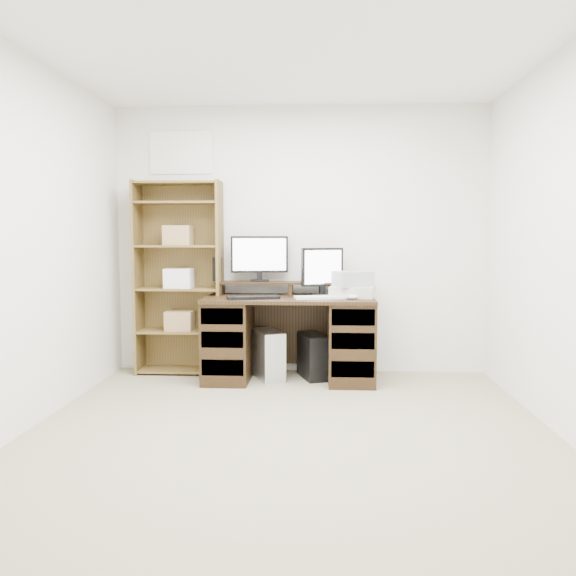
# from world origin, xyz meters

# --- Properties ---
(room) EXTENTS (3.54, 4.04, 2.54)m
(room) POSITION_xyz_m (-0.00, 0.00, 1.25)
(room) COLOR tan
(room) RESTS_ON ground
(desk) EXTENTS (1.50, 0.70, 0.75)m
(desk) POSITION_xyz_m (-0.08, 1.64, 0.39)
(desk) COLOR black
(desk) RESTS_ON ground
(riser_shelf) EXTENTS (1.40, 0.22, 0.12)m
(riser_shelf) POSITION_xyz_m (-0.08, 1.85, 0.84)
(riser_shelf) COLOR black
(riser_shelf) RESTS_ON desk
(monitor_wide) EXTENTS (0.53, 0.16, 0.42)m
(monitor_wide) POSITION_xyz_m (-0.37, 1.88, 1.11)
(monitor_wide) COLOR black
(monitor_wide) RESTS_ON riser_shelf
(monitor_small) EXTENTS (0.38, 0.22, 0.44)m
(monitor_small) POSITION_xyz_m (0.22, 1.75, 0.99)
(monitor_small) COLOR black
(monitor_small) RESTS_ON desk
(speaker) EXTENTS (0.10, 0.10, 0.22)m
(speaker) POSITION_xyz_m (-0.77, 1.89, 0.98)
(speaker) COLOR black
(speaker) RESTS_ON riser_shelf
(keyboard_black) EXTENTS (0.47, 0.27, 0.03)m
(keyboard_black) POSITION_xyz_m (-0.38, 1.47, 0.76)
(keyboard_black) COLOR black
(keyboard_black) RESTS_ON desk
(keyboard_white) EXTENTS (0.50, 0.25, 0.02)m
(keyboard_white) POSITION_xyz_m (0.21, 1.53, 0.76)
(keyboard_white) COLOR white
(keyboard_white) RESTS_ON desk
(mouse) EXTENTS (0.11, 0.08, 0.04)m
(mouse) POSITION_xyz_m (0.47, 1.49, 0.77)
(mouse) COLOR silver
(mouse) RESTS_ON desk
(printer) EXTENTS (0.43, 0.36, 0.10)m
(printer) POSITION_xyz_m (0.49, 1.67, 0.80)
(printer) COLOR #BCB3A4
(printer) RESTS_ON desk
(basket) EXTENTS (0.38, 0.34, 0.14)m
(basket) POSITION_xyz_m (0.49, 1.67, 0.91)
(basket) COLOR #93979D
(basket) RESTS_ON printer
(tower_silver) EXTENTS (0.36, 0.48, 0.44)m
(tower_silver) POSITION_xyz_m (-0.28, 1.68, 0.22)
(tower_silver) COLOR silver
(tower_silver) RESTS_ON ground
(tower_black) EXTENTS (0.29, 0.43, 0.40)m
(tower_black) POSITION_xyz_m (0.13, 1.71, 0.20)
(tower_black) COLOR black
(tower_black) RESTS_ON ground
(bookshelf) EXTENTS (0.80, 0.30, 1.80)m
(bookshelf) POSITION_xyz_m (-1.12, 1.86, 0.92)
(bookshelf) COLOR brown
(bookshelf) RESTS_ON ground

